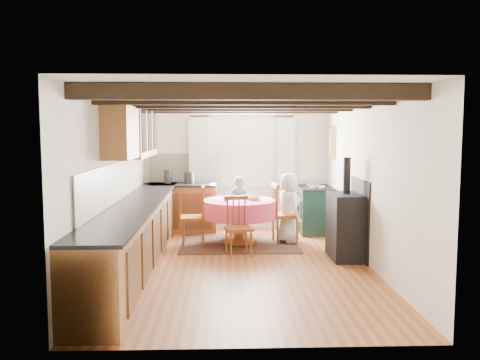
{
  "coord_description": "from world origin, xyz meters",
  "views": [
    {
      "loc": [
        -0.27,
        -7.01,
        1.93
      ],
      "look_at": [
        0.0,
        0.8,
        1.15
      ],
      "focal_mm": 37.41,
      "sensor_mm": 36.0,
      "label": 1
    }
  ],
  "objects_px": {
    "chair_right": "(285,213)",
    "child_far": "(239,205)",
    "child_right": "(289,208)",
    "chair_near": "(239,226)",
    "chair_left": "(193,215)",
    "cup": "(226,199)",
    "dining_table": "(239,222)",
    "cast_iron_stove": "(346,208)",
    "aga_range": "(315,209)"
  },
  "relations": [
    {
      "from": "dining_table",
      "to": "cast_iron_stove",
      "type": "height_order",
      "value": "cast_iron_stove"
    },
    {
      "from": "chair_right",
      "to": "aga_range",
      "type": "distance_m",
      "value": 1.09
    },
    {
      "from": "aga_range",
      "to": "dining_table",
      "type": "bearing_deg",
      "value": -147.86
    },
    {
      "from": "chair_left",
      "to": "cup",
      "type": "bearing_deg",
      "value": 77.18
    },
    {
      "from": "chair_right",
      "to": "child_far",
      "type": "bearing_deg",
      "value": 42.2
    },
    {
      "from": "dining_table",
      "to": "cup",
      "type": "relative_size",
      "value": 12.41
    },
    {
      "from": "aga_range",
      "to": "child_right",
      "type": "relative_size",
      "value": 0.8
    },
    {
      "from": "chair_left",
      "to": "chair_near",
      "type": "bearing_deg",
      "value": 41.03
    },
    {
      "from": "chair_left",
      "to": "chair_right",
      "type": "relative_size",
      "value": 0.97
    },
    {
      "from": "chair_right",
      "to": "child_right",
      "type": "relative_size",
      "value": 0.85
    },
    {
      "from": "dining_table",
      "to": "cast_iron_stove",
      "type": "xyz_separation_m",
      "value": [
        1.58,
        -1.04,
        0.39
      ]
    },
    {
      "from": "child_far",
      "to": "dining_table",
      "type": "bearing_deg",
      "value": 96.93
    },
    {
      "from": "chair_left",
      "to": "cast_iron_stove",
      "type": "relative_size",
      "value": 0.65
    },
    {
      "from": "dining_table",
      "to": "aga_range",
      "type": "distance_m",
      "value": 1.73
    },
    {
      "from": "dining_table",
      "to": "cast_iron_stove",
      "type": "relative_size",
      "value": 0.81
    },
    {
      "from": "child_right",
      "to": "cast_iron_stove",
      "type": "bearing_deg",
      "value": -166.87
    },
    {
      "from": "dining_table",
      "to": "chair_near",
      "type": "height_order",
      "value": "chair_near"
    },
    {
      "from": "chair_near",
      "to": "cup",
      "type": "bearing_deg",
      "value": 94.09
    },
    {
      "from": "chair_right",
      "to": "child_right",
      "type": "xyz_separation_m",
      "value": [
        0.06,
        0.03,
        0.09
      ]
    },
    {
      "from": "chair_near",
      "to": "aga_range",
      "type": "distance_m",
      "value": 2.3
    },
    {
      "from": "chair_near",
      "to": "chair_left",
      "type": "xyz_separation_m",
      "value": [
        -0.75,
        0.77,
        0.04
      ]
    },
    {
      "from": "chair_left",
      "to": "chair_right",
      "type": "distance_m",
      "value": 1.58
    },
    {
      "from": "chair_near",
      "to": "aga_range",
      "type": "relative_size",
      "value": 0.96
    },
    {
      "from": "chair_near",
      "to": "chair_left",
      "type": "relative_size",
      "value": 0.92
    },
    {
      "from": "chair_near",
      "to": "cast_iron_stove",
      "type": "height_order",
      "value": "cast_iron_stove"
    },
    {
      "from": "child_far",
      "to": "cast_iron_stove",
      "type": "bearing_deg",
      "value": 140.25
    },
    {
      "from": "child_right",
      "to": "chair_right",
      "type": "bearing_deg",
      "value": 95.12
    },
    {
      "from": "aga_range",
      "to": "child_far",
      "type": "bearing_deg",
      "value": -172.53
    },
    {
      "from": "chair_near",
      "to": "dining_table",
      "type": "bearing_deg",
      "value": 75.74
    },
    {
      "from": "chair_right",
      "to": "child_far",
      "type": "xyz_separation_m",
      "value": [
        -0.77,
        0.67,
        0.03
      ]
    },
    {
      "from": "cast_iron_stove",
      "to": "cup",
      "type": "relative_size",
      "value": 15.25
    },
    {
      "from": "chair_left",
      "to": "child_far",
      "type": "relative_size",
      "value": 0.91
    },
    {
      "from": "chair_left",
      "to": "child_far",
      "type": "xyz_separation_m",
      "value": [
        0.81,
        0.79,
        0.05
      ]
    },
    {
      "from": "chair_near",
      "to": "cast_iron_stove",
      "type": "distance_m",
      "value": 1.65
    },
    {
      "from": "cast_iron_stove",
      "to": "child_right",
      "type": "relative_size",
      "value": 1.27
    },
    {
      "from": "child_far",
      "to": "cup",
      "type": "relative_size",
      "value": 10.9
    },
    {
      "from": "chair_right",
      "to": "cast_iron_stove",
      "type": "bearing_deg",
      "value": -151.39
    },
    {
      "from": "dining_table",
      "to": "child_right",
      "type": "distance_m",
      "value": 0.89
    },
    {
      "from": "chair_right",
      "to": "cup",
      "type": "bearing_deg",
      "value": 95.15
    },
    {
      "from": "chair_near",
      "to": "aga_range",
      "type": "xyz_separation_m",
      "value": [
        1.5,
        1.75,
        -0.02
      ]
    },
    {
      "from": "child_right",
      "to": "dining_table",
      "type": "bearing_deg",
      "value": 76.67
    },
    {
      "from": "aga_range",
      "to": "child_far",
      "type": "distance_m",
      "value": 1.45
    },
    {
      "from": "chair_near",
      "to": "chair_right",
      "type": "relative_size",
      "value": 0.89
    },
    {
      "from": "dining_table",
      "to": "child_right",
      "type": "relative_size",
      "value": 1.03
    },
    {
      "from": "child_far",
      "to": "child_right",
      "type": "xyz_separation_m",
      "value": [
        0.83,
        -0.64,
        0.06
      ]
    },
    {
      "from": "dining_table",
      "to": "chair_near",
      "type": "distance_m",
      "value": 0.83
    },
    {
      "from": "dining_table",
      "to": "chair_left",
      "type": "bearing_deg",
      "value": -175.69
    },
    {
      "from": "child_far",
      "to": "child_right",
      "type": "distance_m",
      "value": 1.05
    },
    {
      "from": "child_right",
      "to": "cup",
      "type": "distance_m",
      "value": 1.13
    },
    {
      "from": "child_far",
      "to": "cup",
      "type": "distance_m",
      "value": 0.95
    }
  ]
}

